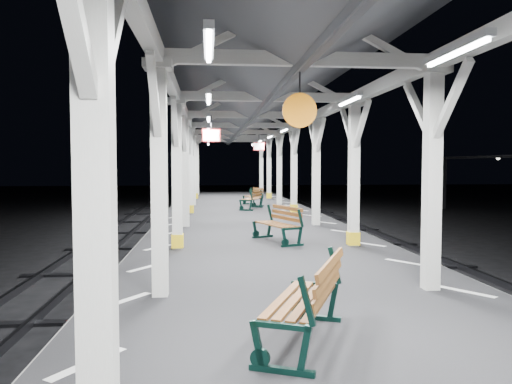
{
  "coord_description": "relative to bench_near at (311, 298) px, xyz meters",
  "views": [
    {
      "loc": [
        -1.31,
        -9.12,
        2.87
      ],
      "look_at": [
        -0.15,
        3.05,
        2.2
      ],
      "focal_mm": 35.0,
      "sensor_mm": 36.0,
      "label": 1
    }
  ],
  "objects": [
    {
      "name": "ground",
      "position": [
        0.26,
        4.09,
        -1.49
      ],
      "size": [
        120.0,
        120.0,
        0.0
      ],
      "primitive_type": "plane",
      "color": "black",
      "rests_on": "ground"
    },
    {
      "name": "platform",
      "position": [
        0.26,
        4.09,
        -0.99
      ],
      "size": [
        6.0,
        50.0,
        1.0
      ],
      "primitive_type": "cube",
      "color": "black",
      "rests_on": "ground"
    },
    {
      "name": "hazard_stripes_left",
      "position": [
        -2.19,
        4.09,
        -0.48
      ],
      "size": [
        1.0,
        48.0,
        0.01
      ],
      "primitive_type": "cube",
      "color": "silver",
      "rests_on": "platform"
    },
    {
      "name": "hazard_stripes_right",
      "position": [
        2.71,
        4.09,
        -0.48
      ],
      "size": [
        1.0,
        48.0,
        0.01
      ],
      "primitive_type": "cube",
      "color": "silver",
      "rests_on": "platform"
    },
    {
      "name": "track_left",
      "position": [
        -4.74,
        4.09,
        -1.41
      ],
      "size": [
        2.2,
        60.0,
        0.16
      ],
      "color": "#2D2D33",
      "rests_on": "ground"
    },
    {
      "name": "canopy",
      "position": [
        0.26,
        4.07,
        3.07
      ],
      "size": [
        5.4,
        49.0,
        4.65
      ],
      "color": "silver",
      "rests_on": "platform"
    },
    {
      "name": "bench_near",
      "position": [
        0.0,
        0.0,
        0.0
      ],
      "size": [
        1.22,
        1.79,
        0.91
      ],
      "rotation": [
        0.0,
        0.0,
        -0.4
      ],
      "color": "black",
      "rests_on": "platform"
    },
    {
      "name": "bench_mid",
      "position": [
        0.68,
        6.89,
        -0.03
      ],
      "size": [
        1.09,
        1.69,
        0.86
      ],
      "rotation": [
        0.0,
        0.0,
        0.35
      ],
      "color": "black",
      "rests_on": "platform"
    },
    {
      "name": "bench_far",
      "position": [
        0.83,
        15.75,
        -0.02
      ],
      "size": [
        1.12,
        1.71,
        0.87
      ],
      "rotation": [
        0.0,
        0.0,
        -0.37
      ],
      "color": "black",
      "rests_on": "platform"
    },
    {
      "name": "bench_extra",
      "position": [
        1.06,
        17.77,
        -0.06
      ],
      "size": [
        0.88,
        1.55,
        0.79
      ],
      "rotation": [
        0.0,
        0.0,
        0.25
      ],
      "color": "black",
      "rests_on": "platform"
    }
  ]
}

